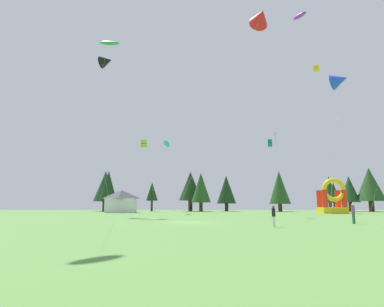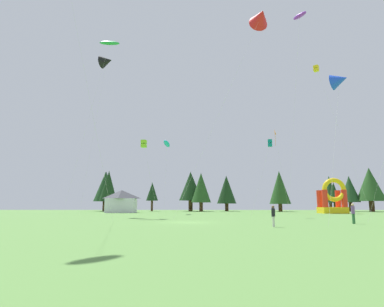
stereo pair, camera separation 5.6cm
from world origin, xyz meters
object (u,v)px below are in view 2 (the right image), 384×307
kite_cyan_parafoil (167,144)px  inflatable_red_slide (333,200)px  person_far_side (353,212)px  festival_tent (121,201)px  kite_teal_box (270,143)px  person_midfield (273,214)px  kite_yellow_box (316,69)px  kite_purple_parafoil (300,16)px  kite_lime_box (144,144)px  kite_blue_delta (339,80)px  kite_red_delta (260,17)px  kite_black_delta (106,61)px  kite_orange_diamond (275,134)px  kite_green_parafoil (109,43)px

kite_cyan_parafoil → inflatable_red_slide: bearing=2.6°
person_far_side → festival_tent: size_ratio=0.32×
kite_teal_box → person_midfield: size_ratio=6.51×
kite_cyan_parafoil → person_far_side: (19.37, -28.86, -11.65)m
kite_yellow_box → festival_tent: size_ratio=3.81×
kite_purple_parafoil → kite_lime_box: kite_purple_parafoil is taller
kite_blue_delta → kite_lime_box: (-21.39, 10.26, -4.50)m
kite_lime_box → kite_red_delta: bearing=-24.3°
kite_black_delta → kite_purple_parafoil: kite_purple_parafoil is taller
kite_purple_parafoil → kite_red_delta: bearing=-140.9°
kite_black_delta → person_midfield: 41.10m
kite_orange_diamond → inflatable_red_slide: bearing=24.7°
kite_lime_box → inflatable_red_slide: 37.15m
kite_black_delta → kite_yellow_box: bearing=-13.3°
festival_tent → inflatable_red_slide: bearing=-5.8°
kite_cyan_parafoil → kite_red_delta: size_ratio=0.55×
kite_teal_box → person_far_side: size_ratio=5.92×
kite_yellow_box → person_far_side: size_ratio=11.86×
kite_yellow_box → kite_teal_box: bearing=175.5°
kite_orange_diamond → festival_tent: size_ratio=2.57×
kite_black_delta → kite_orange_diamond: 31.24m
person_midfield → festival_tent: size_ratio=0.29×
kite_purple_parafoil → person_midfield: kite_purple_parafoil is taller
kite_black_delta → kite_orange_diamond: kite_black_delta is taller
inflatable_red_slide → festival_tent: bearing=174.2°
kite_blue_delta → kite_teal_box: bearing=109.5°
kite_black_delta → kite_teal_box: bearing=-15.6°
person_far_side → kite_cyan_parafoil: bearing=103.4°
kite_black_delta → festival_tent: bearing=88.8°
kite_black_delta → kite_green_parafoil: size_ratio=0.94×
kite_blue_delta → person_midfield: 16.74m
kite_black_delta → kite_orange_diamond: bearing=7.2°
kite_blue_delta → kite_lime_box: 24.14m
kite_orange_diamond → kite_cyan_parafoil: (-19.03, 3.83, -0.85)m
person_far_side → inflatable_red_slide: inflatable_red_slide is taller
kite_teal_box → kite_yellow_box: size_ratio=0.50×
kite_blue_delta → inflatable_red_slide: bearing=69.9°
kite_cyan_parafoil → kite_red_delta: 28.64m
kite_black_delta → person_midfield: (21.07, -25.38, -24.51)m
kite_purple_parafoil → festival_tent: kite_purple_parafoil is taller
kite_teal_box → kite_red_delta: size_ratio=0.42×
kite_blue_delta → kite_black_delta: bearing=146.8°
kite_purple_parafoil → kite_yellow_box: size_ratio=1.30×
festival_tent → kite_cyan_parafoil: bearing=-30.0°
kite_orange_diamond → kite_teal_box: kite_orange_diamond is taller
kite_blue_delta → kite_red_delta: (-6.88, 3.70, 9.31)m
kite_red_delta → kite_lime_box: 21.07m
kite_teal_box → kite_black_delta: bearing=164.4°
kite_teal_box → person_midfield: 20.82m
kite_teal_box → festival_tent: kite_teal_box is taller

